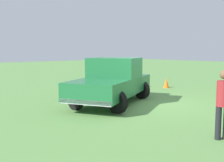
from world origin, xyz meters
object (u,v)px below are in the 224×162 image
Objects in this scene: pickup_truck at (113,80)px; person_visitor at (223,101)px; person_bystander at (121,72)px; traffic_cone at (166,83)px.

pickup_truck reaches higher than person_visitor.
person_visitor reaches higher than person_bystander.
traffic_cone is at bearing 170.83° from person_visitor.
traffic_cone is (-6.59, 6.24, -0.66)m from person_visitor.
person_bystander is at bearing -121.48° from traffic_cone.
pickup_truck reaches higher than traffic_cone.
pickup_truck is 3.08× the size of person_visitor.
person_bystander is 0.97× the size of person_visitor.
person_bystander is at bearing -172.74° from person_visitor.
person_visitor is at bearing -43.44° from traffic_cone.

